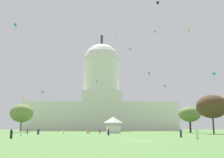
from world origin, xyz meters
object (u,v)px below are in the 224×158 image
kite_white_low (46,101)px  kite_yellow_low (23,98)px  person_navy_near_tent (38,132)px  kite_violet_high (116,36)px  kite_blue_mid (97,82)px  person_white_near_tree_west (64,132)px  kite_green_high (15,25)px  person_orange_aisle_center (89,132)px  kite_black_high (158,3)px  person_red_mid_center (100,131)px  person_white_back_left (21,133)px  person_tan_mid_left (87,132)px  event_tent (113,125)px  person_maroon_edge_west (27,131)px  tree_east_far (212,106)px  tree_east_near (190,114)px  kite_pink_low (43,93)px  person_navy_back_right (181,134)px  kite_lime_high (155,32)px  tree_west_mid (22,113)px  kite_gold_high (189,31)px  kite_orange_low (35,110)px  person_black_deep_crowd (11,134)px  kite_cyan_mid (214,74)px  capitol_building (101,99)px  kite_red_mid (130,51)px  kite_turquoise_mid (165,86)px  person_black_lawn_far_right (39,131)px  person_navy_edge_east (109,132)px  person_white_lawn_far_left (197,134)px

kite_white_low → kite_yellow_low: bearing=139.1°
person_navy_near_tent → kite_violet_high: (28.99, 67.23, 53.99)m
kite_blue_mid → person_white_near_tree_west: bearing=93.3°
kite_blue_mid → kite_green_high: 75.83m
person_orange_aisle_center → kite_black_high: kite_black_high is taller
kite_black_high → kite_blue_mid: size_ratio=0.30×
kite_violet_high → kite_black_high: bearing=-19.5°
person_red_mid_center → person_white_back_left: bearing=132.2°
person_tan_mid_left → kite_violet_high: bearing=-150.4°
event_tent → person_maroon_edge_west: size_ratio=3.55×
tree_east_far → kite_violet_high: bearing=111.1°
tree_east_near → person_white_near_tree_west: size_ratio=7.72×
kite_pink_low → person_navy_back_right: bearing=-36.2°
kite_lime_high → kite_green_high: 82.36m
tree_west_mid → kite_gold_high: (67.59, -36.22, 28.38)m
kite_pink_low → kite_orange_low: size_ratio=2.30×
tree_east_near → person_black_deep_crowd: tree_east_near is taller
person_white_back_left → kite_blue_mid: 106.35m
person_tan_mid_left → kite_blue_mid: bearing=-138.8°
kite_violet_high → kite_yellow_low: (-44.26, -24.82, -39.75)m
person_red_mid_center → person_tan_mid_left: size_ratio=1.07×
person_black_deep_crowd → kite_cyan_mid: bearing=-132.8°
kite_black_high → kite_blue_mid: bearing=-74.5°
capitol_building → kite_red_mid: size_ratio=78.32×
person_navy_back_right → kite_pink_low: kite_pink_low is taller
person_navy_back_right → person_maroon_edge_west: 54.35m
person_navy_near_tent → kite_cyan_mid: bearing=-82.5°
kite_violet_high → person_black_deep_crowd: bearing=-58.4°
capitol_building → kite_blue_mid: (-4.34, -33.25, 7.28)m
kite_pink_low → kite_orange_low: 34.17m
person_white_back_left → kite_green_high: (-12.45, 32.06, 39.18)m
person_white_near_tree_west → kite_turquoise_mid: size_ratio=0.59×
person_navy_near_tent → kite_red_mid: (29.95, 17.93, 30.29)m
person_black_lawn_far_right → person_red_mid_center: bearing=103.6°
capitol_building → person_navy_edge_east: size_ratio=65.71×
kite_blue_mid → person_red_mid_center: bearing=101.9°
person_black_deep_crowd → kite_red_mid: (28.61, 49.18, 30.32)m
tree_east_near → person_black_lawn_far_right: 61.61m
kite_gold_high → capitol_building: bearing=-121.5°
person_white_lawn_far_left → tree_west_mid: bearing=-95.4°
person_red_mid_center → kite_gold_high: size_ratio=0.42×
person_black_lawn_far_right → kite_white_low: size_ratio=0.72×
person_navy_near_tent → person_orange_aisle_center: size_ratio=1.06×
kite_gold_high → kite_turquoise_mid: 43.60m
kite_black_high → person_white_back_left: bearing=34.8°
kite_orange_low → kite_violet_high: kite_violet_high is taller
person_black_deep_crowd → tree_west_mid: bearing=-65.6°
capitol_building → kite_lime_high: size_ratio=80.83×
event_tent → person_red_mid_center: bearing=-137.4°
kite_pink_low → tree_east_near: bearing=17.9°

